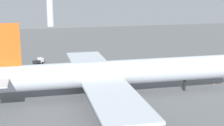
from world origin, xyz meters
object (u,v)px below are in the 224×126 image
at_px(safety_cone_nose, 214,83).
at_px(catering_truck, 176,73).
at_px(cargo_airplane, 111,73).
at_px(cargo_loader, 39,61).

bearing_deg(safety_cone_nose, catering_truck, 123.32).
distance_m(cargo_airplane, cargo_loader, 46.34).
xyz_separation_m(catering_truck, safety_cone_nose, (7.40, -11.26, -0.78)).
relative_size(catering_truck, cargo_loader, 1.13).
distance_m(cargo_airplane, safety_cone_nose, 33.32).
bearing_deg(cargo_loader, safety_cone_nose, -37.50).
bearing_deg(cargo_airplane, cargo_loader, 113.19).
height_order(cargo_airplane, catering_truck, cargo_airplane).
bearing_deg(safety_cone_nose, cargo_loader, 142.50).
distance_m(cargo_airplane, catering_truck, 29.62).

